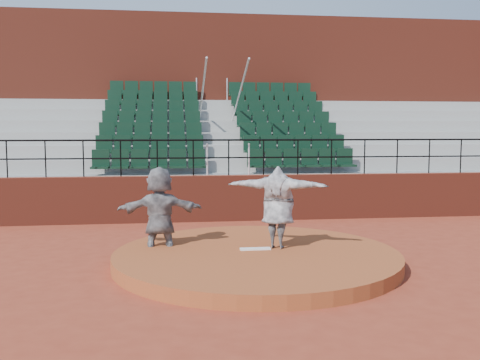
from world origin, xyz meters
name	(u,v)px	position (x,y,z in m)	size (l,w,h in m)	color
ground	(256,264)	(0.00, 0.00, 0.00)	(90.00, 90.00, 0.00)	maroon
pitchers_mound	(256,258)	(0.00, 0.00, 0.12)	(5.50, 5.50, 0.25)	#994722
pitching_rubber	(255,249)	(0.00, 0.15, 0.27)	(0.60, 0.15, 0.03)	white
boundary_wall	(229,198)	(0.00, 5.00, 0.65)	(24.00, 0.30, 1.30)	maroon
wall_railing	(229,150)	(0.00, 5.00, 2.03)	(24.04, 0.05, 1.03)	black
seating_deck	(218,162)	(0.00, 8.65, 1.44)	(24.00, 5.97, 4.63)	gray
press_box_facade	(209,107)	(0.00, 12.60, 3.55)	(24.00, 3.00, 7.10)	maroon
pitcher	(278,207)	(0.46, 0.25, 1.06)	(2.00, 0.54, 1.63)	black
fielder	(160,213)	(-1.86, 0.75, 0.93)	(1.72, 0.55, 1.86)	black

